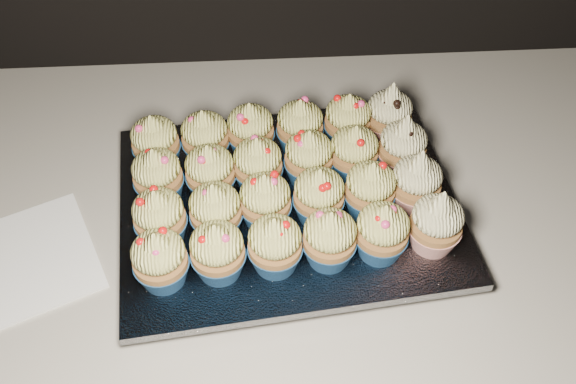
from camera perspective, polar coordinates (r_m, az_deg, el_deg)
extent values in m
cube|color=black|center=(1.28, 7.73, -13.90)|extent=(2.40, 0.60, 0.86)
cube|color=beige|center=(0.90, 10.61, -0.58)|extent=(2.44, 0.64, 0.04)
cube|color=white|center=(0.86, -22.36, -5.74)|extent=(0.22, 0.22, 0.00)
cube|color=black|center=(0.83, 0.00, -1.77)|extent=(0.42, 0.34, 0.02)
cube|color=silver|center=(0.82, 0.00, -1.01)|extent=(0.45, 0.37, 0.01)
cone|color=navy|center=(0.75, -11.06, -6.92)|extent=(0.06, 0.06, 0.03)
ellipsoid|color=#EBE676|center=(0.71, -11.50, -5.19)|extent=(0.06, 0.06, 0.04)
cone|color=#EBE676|center=(0.70, -11.78, -4.07)|extent=(0.03, 0.03, 0.02)
cone|color=navy|center=(0.74, -6.13, -6.28)|extent=(0.06, 0.06, 0.03)
ellipsoid|color=#EBE676|center=(0.71, -6.38, -4.52)|extent=(0.06, 0.06, 0.04)
cone|color=#EBE676|center=(0.69, -6.54, -3.38)|extent=(0.03, 0.03, 0.02)
cone|color=navy|center=(0.74, -1.14, -5.76)|extent=(0.06, 0.06, 0.03)
ellipsoid|color=#EBE676|center=(0.71, -1.19, -3.98)|extent=(0.06, 0.06, 0.04)
cone|color=#EBE676|center=(0.69, -1.22, -2.83)|extent=(0.03, 0.03, 0.02)
cone|color=navy|center=(0.75, 3.63, -5.19)|extent=(0.06, 0.06, 0.03)
ellipsoid|color=#EBE676|center=(0.72, 3.78, -3.41)|extent=(0.06, 0.06, 0.04)
cone|color=#EBE676|center=(0.70, 3.87, -2.25)|extent=(0.03, 0.03, 0.02)
cone|color=navy|center=(0.76, 8.17, -4.57)|extent=(0.06, 0.06, 0.03)
ellipsoid|color=#EBE676|center=(0.73, 8.49, -2.79)|extent=(0.06, 0.06, 0.04)
cone|color=#EBE676|center=(0.71, 8.69, -1.64)|extent=(0.03, 0.03, 0.02)
cone|color=#A12116|center=(0.78, 12.74, -3.81)|extent=(0.06, 0.06, 0.03)
ellipsoid|color=#F4EBAB|center=(0.75, 13.22, -2.04)|extent=(0.06, 0.06, 0.04)
cone|color=#F4EBAB|center=(0.73, 13.60, -0.65)|extent=(0.03, 0.03, 0.03)
cone|color=navy|center=(0.78, -11.10, -3.27)|extent=(0.06, 0.06, 0.03)
ellipsoid|color=#EBE676|center=(0.75, -11.52, -1.48)|extent=(0.06, 0.06, 0.04)
cone|color=#EBE676|center=(0.74, -11.79, -0.33)|extent=(0.03, 0.03, 0.02)
cone|color=navy|center=(0.78, -6.32, -2.76)|extent=(0.06, 0.06, 0.03)
ellipsoid|color=#EBE676|center=(0.75, -6.56, -0.95)|extent=(0.06, 0.06, 0.04)
cone|color=#EBE676|center=(0.73, -6.71, 0.22)|extent=(0.03, 0.03, 0.02)
cone|color=navy|center=(0.78, -1.98, -1.91)|extent=(0.06, 0.06, 0.03)
ellipsoid|color=#EBE676|center=(0.75, -2.06, -0.07)|extent=(0.06, 0.06, 0.04)
cone|color=#EBE676|center=(0.74, -2.11, 1.11)|extent=(0.03, 0.03, 0.02)
cone|color=navy|center=(0.79, 2.70, -1.43)|extent=(0.06, 0.06, 0.03)
ellipsoid|color=#EBE676|center=(0.76, 2.80, 0.41)|extent=(0.06, 0.06, 0.04)
cone|color=#EBE676|center=(0.74, 2.87, 1.59)|extent=(0.03, 0.03, 0.02)
cone|color=navy|center=(0.80, 7.16, -0.86)|extent=(0.06, 0.06, 0.03)
ellipsoid|color=#EBE676|center=(0.77, 7.42, 0.97)|extent=(0.06, 0.06, 0.04)
cone|color=#EBE676|center=(0.76, 7.59, 2.15)|extent=(0.03, 0.03, 0.02)
cone|color=#A12116|center=(0.82, 11.08, -0.30)|extent=(0.06, 0.06, 0.03)
ellipsoid|color=#F4EBAB|center=(0.79, 11.48, 1.52)|extent=(0.06, 0.06, 0.04)
cone|color=#F4EBAB|center=(0.77, 11.79, 2.93)|extent=(0.03, 0.03, 0.03)
cone|color=navy|center=(0.82, -11.27, 0.33)|extent=(0.06, 0.06, 0.03)
ellipsoid|color=#EBE676|center=(0.80, -11.67, 2.14)|extent=(0.06, 0.06, 0.04)
cone|color=#EBE676|center=(0.78, -11.93, 3.30)|extent=(0.03, 0.03, 0.02)
cone|color=navy|center=(0.82, -6.78, 0.67)|extent=(0.06, 0.06, 0.03)
ellipsoid|color=#EBE676|center=(0.79, -7.03, 2.51)|extent=(0.06, 0.06, 0.04)
cone|color=#EBE676|center=(0.78, -7.19, 3.69)|extent=(0.03, 0.03, 0.02)
cone|color=navy|center=(0.82, -2.64, 1.34)|extent=(0.06, 0.06, 0.03)
ellipsoid|color=#EBE676|center=(0.80, -2.74, 3.19)|extent=(0.06, 0.06, 0.04)
cone|color=#EBE676|center=(0.78, -2.80, 4.38)|extent=(0.03, 0.03, 0.02)
cone|color=navy|center=(0.83, 1.82, 1.97)|extent=(0.06, 0.06, 0.03)
ellipsoid|color=#EBE676|center=(0.80, 1.88, 3.83)|extent=(0.06, 0.06, 0.04)
cone|color=#EBE676|center=(0.79, 1.92, 5.01)|extent=(0.03, 0.03, 0.02)
cone|color=navy|center=(0.84, 5.76, 2.41)|extent=(0.06, 0.06, 0.03)
ellipsoid|color=#EBE676|center=(0.81, 5.96, 4.26)|extent=(0.06, 0.06, 0.04)
cone|color=#EBE676|center=(0.80, 6.09, 5.43)|extent=(0.03, 0.03, 0.02)
cone|color=#A12116|center=(0.86, 9.93, 2.83)|extent=(0.06, 0.06, 0.03)
ellipsoid|color=#F4EBAB|center=(0.83, 10.27, 4.66)|extent=(0.06, 0.06, 0.04)
cone|color=#F4EBAB|center=(0.81, 10.54, 6.08)|extent=(0.03, 0.03, 0.03)
cone|color=navy|center=(0.87, -11.47, 3.26)|extent=(0.06, 0.06, 0.03)
ellipsoid|color=#EBE676|center=(0.84, -11.86, 5.07)|extent=(0.06, 0.06, 0.04)
cone|color=#EBE676|center=(0.83, -12.11, 6.23)|extent=(0.03, 0.03, 0.02)
cone|color=navy|center=(0.86, -7.23, 3.73)|extent=(0.06, 0.06, 0.03)
ellipsoid|color=#EBE676|center=(0.84, -7.48, 5.58)|extent=(0.06, 0.06, 0.04)
cone|color=#EBE676|center=(0.82, -7.64, 6.75)|extent=(0.03, 0.03, 0.02)
cone|color=navy|center=(0.87, -3.27, 4.42)|extent=(0.06, 0.06, 0.03)
ellipsoid|color=#EBE676|center=(0.84, -3.39, 6.27)|extent=(0.06, 0.06, 0.04)
cone|color=#EBE676|center=(0.83, -3.46, 7.45)|extent=(0.03, 0.03, 0.02)
cone|color=navy|center=(0.87, 1.05, 4.74)|extent=(0.06, 0.06, 0.03)
ellipsoid|color=#EBE676|center=(0.85, 1.09, 6.60)|extent=(0.06, 0.06, 0.04)
cone|color=#EBE676|center=(0.83, 1.11, 7.78)|extent=(0.03, 0.03, 0.02)
cone|color=navy|center=(0.88, 5.21, 5.22)|extent=(0.06, 0.06, 0.03)
ellipsoid|color=#EBE676|center=(0.86, 5.39, 7.06)|extent=(0.06, 0.06, 0.04)
cone|color=#EBE676|center=(0.84, 5.50, 8.23)|extent=(0.03, 0.03, 0.02)
cone|color=#A12116|center=(0.90, 8.79, 5.65)|extent=(0.06, 0.06, 0.03)
ellipsoid|color=#F4EBAB|center=(0.87, 9.08, 7.47)|extent=(0.06, 0.06, 0.04)
cone|color=#F4EBAB|center=(0.85, 9.30, 8.88)|extent=(0.03, 0.03, 0.03)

